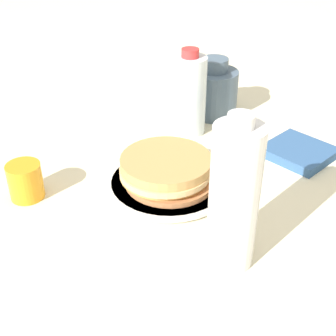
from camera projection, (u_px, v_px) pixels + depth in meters
ground_plane at (175, 193)px, 0.87m from camera, size 4.00×4.00×0.00m
plate at (168, 183)px, 0.88m from camera, size 0.24×0.24×0.01m
pancake_stack at (167, 170)px, 0.87m from camera, size 0.18×0.18×0.05m
juice_glass at (25, 181)px, 0.84m from camera, size 0.06×0.06×0.07m
cream_jug at (213, 91)px, 1.12m from camera, size 0.12×0.12×0.14m
water_bottle_near at (233, 198)px, 0.66m from camera, size 0.07×0.07×0.25m
water_bottle_mid at (189, 95)px, 1.03m from camera, size 0.08×0.08×0.19m
napkin at (299, 152)px, 0.97m from camera, size 0.16×0.16×0.02m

